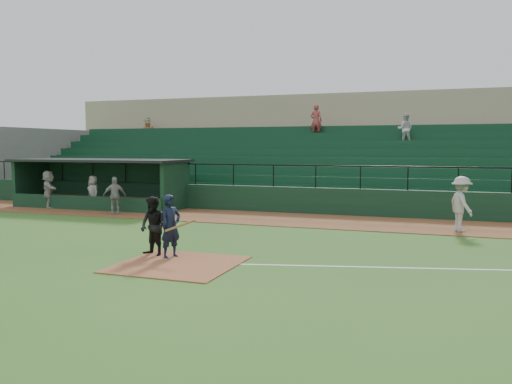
% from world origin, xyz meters
% --- Properties ---
extents(ground, '(90.00, 90.00, 0.00)m').
position_xyz_m(ground, '(0.00, 0.00, 0.00)').
color(ground, '#2D581C').
rests_on(ground, ground).
extents(warning_track, '(40.00, 4.00, 0.03)m').
position_xyz_m(warning_track, '(0.00, 8.00, 0.01)').
color(warning_track, brown).
rests_on(warning_track, ground).
extents(home_plate_dirt, '(3.00, 3.00, 0.03)m').
position_xyz_m(home_plate_dirt, '(0.00, -1.00, 0.01)').
color(home_plate_dirt, brown).
rests_on(home_plate_dirt, ground).
extents(foul_line, '(17.49, 4.44, 0.01)m').
position_xyz_m(foul_line, '(8.00, 1.20, 0.01)').
color(foul_line, white).
rests_on(foul_line, ground).
extents(stadium_structure, '(38.00, 13.08, 6.40)m').
position_xyz_m(stadium_structure, '(-0.00, 16.46, 2.30)').
color(stadium_structure, black).
rests_on(stadium_structure, ground).
extents(dugout, '(8.90, 3.20, 2.42)m').
position_xyz_m(dugout, '(-9.75, 9.56, 1.33)').
color(dugout, black).
rests_on(dugout, ground).
extents(batter_at_plate, '(1.11, 0.75, 1.75)m').
position_xyz_m(batter_at_plate, '(-0.57, -0.33, 0.88)').
color(batter_at_plate, black).
rests_on(batter_at_plate, ground).
extents(umpire, '(0.98, 0.86, 1.67)m').
position_xyz_m(umpire, '(-1.17, -0.25, 0.84)').
color(umpire, black).
rests_on(umpire, ground).
extents(runner, '(1.21, 1.47, 1.97)m').
position_xyz_m(runner, '(7.05, 6.97, 1.02)').
color(runner, '#AAA59F').
rests_on(runner, warning_track).
extents(dugout_player_a, '(1.04, 0.88, 1.67)m').
position_xyz_m(dugout_player_a, '(-7.37, 6.86, 0.87)').
color(dugout_player_a, gray).
rests_on(dugout_player_a, warning_track).
extents(dugout_player_b, '(0.94, 0.81, 1.62)m').
position_xyz_m(dugout_player_b, '(-9.53, 8.24, 0.84)').
color(dugout_player_b, '#9C9792').
rests_on(dugout_player_b, warning_track).
extents(dugout_player_c, '(1.63, 1.56, 1.85)m').
position_xyz_m(dugout_player_c, '(-11.85, 7.83, 0.95)').
color(dugout_player_c, '#ABA5A0').
rests_on(dugout_player_c, warning_track).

